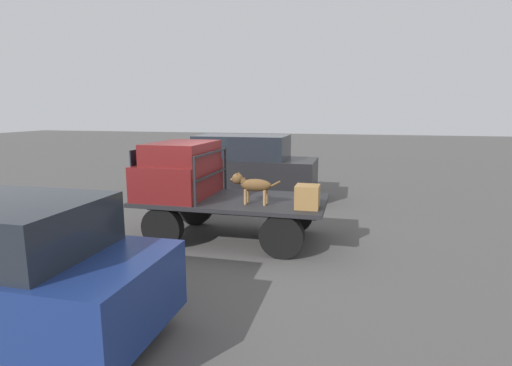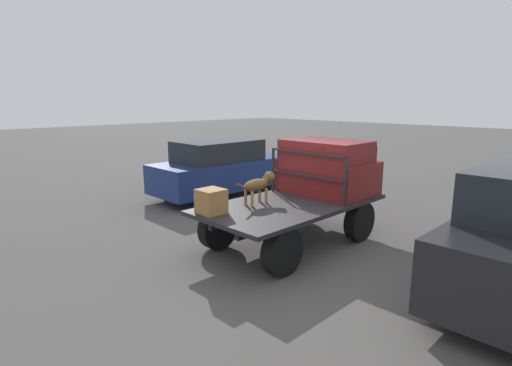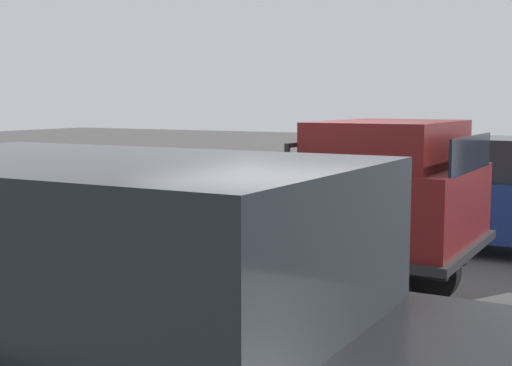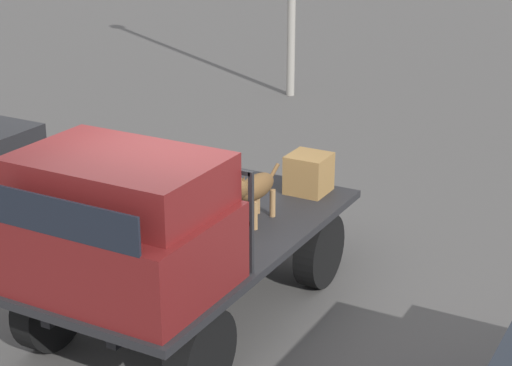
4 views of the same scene
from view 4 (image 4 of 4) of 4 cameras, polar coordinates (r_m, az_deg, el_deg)
The scene contains 6 objects.
ground_plane at distance 8.94m, azimuth -4.10°, elevation -8.60°, with size 80.00×80.00×0.00m, color #514F4C.
flatbed_truck at distance 8.65m, azimuth -4.21°, elevation -4.95°, with size 3.87×2.01×0.88m.
truck_cab at distance 7.46m, azimuth -9.28°, elevation -2.77°, with size 1.36×1.89×1.15m.
truck_headboard at distance 7.96m, azimuth -6.15°, elevation -0.40°, with size 0.04×1.89×0.97m.
dog at distance 8.61m, azimuth -0.32°, elevation -0.40°, with size 1.02×0.24×0.63m.
cargo_crate at distance 9.55m, azimuth 3.54°, elevation 0.65°, with size 0.44×0.44×0.44m.
Camera 4 is at (6.51, 4.32, 4.35)m, focal length 60.00 mm.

